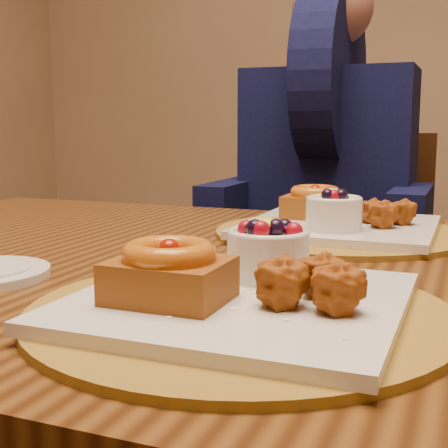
{
  "coord_description": "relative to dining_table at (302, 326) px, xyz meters",
  "views": [
    {
      "loc": [
        0.29,
        -0.8,
        0.92
      ],
      "look_at": [
        0.07,
        -0.25,
        0.83
      ],
      "focal_mm": 50.0,
      "sensor_mm": 36.0,
      "label": 1
    }
  ],
  "objects": [
    {
      "name": "dining_table",
      "position": [
        0.0,
        0.0,
        0.0
      ],
      "size": [
        1.6,
        0.9,
        0.76
      ],
      "color": "#331909",
      "rests_on": "ground"
    },
    {
      "name": "diner",
      "position": [
        -0.15,
        0.8,
        0.19
      ],
      "size": [
        0.5,
        0.49,
        0.82
      ],
      "rotation": [
        0.0,
        0.0,
        0.11
      ],
      "color": "black",
      "rests_on": "ground"
    },
    {
      "name": "place_setting_far",
      "position": [
        -0.0,
        0.22,
        0.1
      ],
      "size": [
        0.38,
        0.38,
        0.08
      ],
      "color": "brown",
      "rests_on": "dining_table"
    },
    {
      "name": "chair_far",
      "position": [
        -0.07,
        0.88,
        -0.18
      ],
      "size": [
        0.57,
        0.57,
        0.9
      ],
      "rotation": [
        0.0,
        0.0,
        0.4
      ],
      "color": "black",
      "rests_on": "ground"
    },
    {
      "name": "place_setting_near",
      "position": [
        -0.0,
        -0.22,
        0.1
      ],
      "size": [
        0.38,
        0.38,
        0.08
      ],
      "color": "brown",
      "rests_on": "dining_table"
    }
  ]
}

